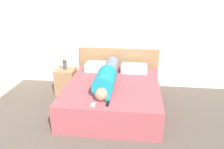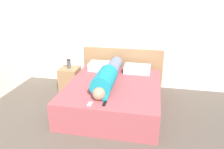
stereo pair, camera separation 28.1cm
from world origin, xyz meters
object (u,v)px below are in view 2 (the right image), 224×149
pillow_near_headboard (102,66)px  cell_phone (90,104)px  nightstand (70,79)px  pillow_second (137,69)px  bed (113,96)px  person_lying (108,76)px  table_lamp (68,57)px  tv_remote (105,103)px

pillow_near_headboard → cell_phone: 1.55m
nightstand → pillow_second: 1.50m
pillow_second → bed: bearing=-116.8°
nightstand → person_lying: 1.19m
bed → nightstand: (-1.10, 0.57, 0.02)m
table_lamp → person_lying: (0.98, -0.55, -0.14)m
table_lamp → pillow_near_headboard: bearing=12.4°
bed → table_lamp: table_lamp is taller
nightstand → tv_remote: 1.74m
person_lying → pillow_near_headboard: person_lying is taller
cell_phone → person_lying: bearing=83.1°
pillow_near_headboard → pillow_second: pillow_near_headboard is taller
pillow_second → tv_remote: pillow_second is taller
pillow_near_headboard → cell_phone: (0.18, -1.54, -0.07)m
bed → tv_remote: tv_remote is taller
cell_phone → pillow_near_headboard: bearing=96.6°
table_lamp → pillow_near_headboard: (0.71, 0.16, -0.21)m
table_lamp → tv_remote: 1.75m
bed → table_lamp: size_ratio=5.38×
nightstand → person_lying: bearing=-29.4°
table_lamp → tv_remote: (1.10, -1.33, -0.28)m
nightstand → pillow_second: size_ratio=0.99×
nightstand → table_lamp: table_lamp is taller
bed → person_lying: (-0.11, 0.02, 0.40)m
tv_remote → nightstand: bearing=129.7°
pillow_near_headboard → bed: bearing=-62.0°
tv_remote → cell_phone: bearing=-166.3°
person_lying → pillow_near_headboard: size_ratio=2.91×
table_lamp → pillow_near_headboard: table_lamp is taller
nightstand → table_lamp: (0.00, 0.00, 0.52)m
table_lamp → tv_remote: table_lamp is taller
bed → nightstand: 1.24m
person_lying → cell_phone: size_ratio=12.71×
table_lamp → pillow_near_headboard: size_ratio=0.63×
nightstand → person_lying: size_ratio=0.32×
pillow_second → cell_phone: 1.64m
pillow_second → tv_remote: bearing=-103.6°
table_lamp → cell_phone: table_lamp is taller
tv_remote → person_lying: bearing=98.8°
person_lying → pillow_near_headboard: bearing=111.3°
pillow_second → cell_phone: size_ratio=4.15×
nightstand → bed: bearing=-27.7°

